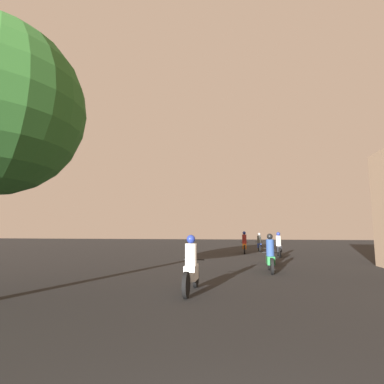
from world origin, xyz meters
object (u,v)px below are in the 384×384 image
at_px(motorcycle_white, 191,269).
at_px(motorcycle_blue, 259,244).
at_px(motorcycle_silver, 270,252).
at_px(motorcycle_orange, 244,245).
at_px(motorcycle_black, 279,247).
at_px(motorcycle_green, 270,257).

relative_size(motorcycle_white, motorcycle_blue, 1.10).
xyz_separation_m(motorcycle_silver, motorcycle_orange, (-1.29, 7.32, 0.05)).
xyz_separation_m(motorcycle_white, motorcycle_silver, (2.71, 7.48, -0.02)).
relative_size(motorcycle_black, motorcycle_blue, 0.95).
height_order(motorcycle_white, motorcycle_orange, motorcycle_orange).
bearing_deg(motorcycle_green, motorcycle_orange, 96.23).
height_order(motorcycle_silver, motorcycle_orange, motorcycle_orange).
bearing_deg(motorcycle_blue, motorcycle_green, -86.11).
relative_size(motorcycle_white, motorcycle_silver, 1.07).
xyz_separation_m(motorcycle_green, motorcycle_black, (1.16, 7.77, 0.02)).
relative_size(motorcycle_white, motorcycle_black, 1.15).
distance_m(motorcycle_green, motorcycle_orange, 10.28).
distance_m(motorcycle_black, motorcycle_blue, 5.09).
xyz_separation_m(motorcycle_silver, motorcycle_black, (0.93, 4.86, 0.02)).
bearing_deg(motorcycle_white, motorcycle_green, 58.14).
height_order(motorcycle_green, motorcycle_black, motorcycle_black).
height_order(motorcycle_black, motorcycle_blue, motorcycle_black).
bearing_deg(motorcycle_white, motorcycle_silver, 66.68).
bearing_deg(motorcycle_white, motorcycle_blue, 77.99).
distance_m(motorcycle_white, motorcycle_green, 5.21).
distance_m(motorcycle_green, motorcycle_blue, 12.76).
relative_size(motorcycle_black, motorcycle_orange, 0.91).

